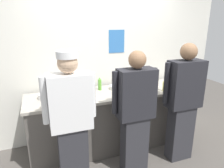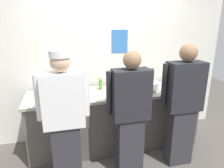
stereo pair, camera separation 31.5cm
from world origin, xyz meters
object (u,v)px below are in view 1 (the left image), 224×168
(squeeze_bottle_primary, at_px, (164,85))
(ramekin_red_sauce, at_px, (177,84))
(deli_cup, at_px, (133,83))
(squeeze_bottle_secondary, at_px, (100,84))
(chef_far_right, at_px, (183,101))
(ramekin_orange_sauce, at_px, (174,87))
(sheet_tray, at_px, (73,96))
(plate_stack_rear, at_px, (116,87))
(mixing_bowl_steel, at_px, (146,85))
(plate_stack_front, at_px, (45,96))
(chef_near_left, at_px, (71,120))
(chef_center, at_px, (135,112))
(ramekin_yellow_sauce, at_px, (117,92))

(squeeze_bottle_primary, xyz_separation_m, ramekin_red_sauce, (0.38, 0.17, -0.06))
(deli_cup, bearing_deg, squeeze_bottle_secondary, -175.45)
(chef_far_right, xyz_separation_m, ramekin_orange_sauce, (0.17, 0.46, 0.04))
(sheet_tray, relative_size, ramekin_red_sauce, 5.93)
(squeeze_bottle_secondary, height_order, deli_cup, squeeze_bottle_secondary)
(plate_stack_rear, distance_m, mixing_bowl_steel, 0.49)
(plate_stack_front, relative_size, squeeze_bottle_secondary, 0.95)
(chef_far_right, relative_size, squeeze_bottle_primary, 9.40)
(squeeze_bottle_secondary, bearing_deg, ramekin_red_sauce, -9.30)
(plate_stack_front, distance_m, mixing_bowl_steel, 1.55)
(chef_far_right, distance_m, ramekin_orange_sauce, 0.49)
(deli_cup, bearing_deg, ramekin_orange_sauce, -35.94)
(chef_near_left, bearing_deg, mixing_bowl_steel, 25.63)
(chef_center, bearing_deg, deli_cup, 66.51)
(ramekin_yellow_sauce, bearing_deg, chef_near_left, -144.23)
(plate_stack_rear, relative_size, mixing_bowl_steel, 0.57)
(chef_far_right, bearing_deg, plate_stack_front, 158.54)
(squeeze_bottle_primary, height_order, ramekin_orange_sauce, squeeze_bottle_primary)
(squeeze_bottle_primary, bearing_deg, plate_stack_rear, 153.45)
(chef_near_left, distance_m, ramekin_red_sauce, 2.00)
(squeeze_bottle_primary, distance_m, ramekin_orange_sauce, 0.22)
(plate_stack_front, height_order, squeeze_bottle_secondary, squeeze_bottle_secondary)
(chef_center, xyz_separation_m, plate_stack_rear, (0.03, 0.78, 0.08))
(ramekin_yellow_sauce, height_order, ramekin_orange_sauce, ramekin_orange_sauce)
(deli_cup, bearing_deg, ramekin_yellow_sauce, -142.65)
(ramekin_red_sauce, height_order, ramekin_orange_sauce, ramekin_red_sauce)
(ramekin_orange_sauce, bearing_deg, chef_far_right, -110.57)
(sheet_tray, xyz_separation_m, ramekin_red_sauce, (1.76, -0.05, 0.01))
(chef_near_left, relative_size, sheet_tray, 3.26)
(chef_center, relative_size, plate_stack_front, 8.47)
(squeeze_bottle_secondary, bearing_deg, deli_cup, 4.55)
(chef_far_right, bearing_deg, plate_stack_rear, 133.40)
(deli_cup, bearing_deg, chef_far_right, -66.62)
(ramekin_red_sauce, bearing_deg, squeeze_bottle_secondary, 170.70)
(squeeze_bottle_secondary, bearing_deg, chef_near_left, -125.46)
(chef_near_left, relative_size, ramekin_yellow_sauce, 17.92)
(mixing_bowl_steel, xyz_separation_m, sheet_tray, (-1.17, 0.04, -0.05))
(chef_far_right, xyz_separation_m, squeeze_bottle_secondary, (-0.97, 0.80, 0.12))
(squeeze_bottle_primary, relative_size, ramekin_red_sauce, 2.08)
(plate_stack_front, xyz_separation_m, ramekin_yellow_sauce, (1.02, -0.17, -0.01))
(squeeze_bottle_primary, bearing_deg, chef_center, -148.40)
(chef_center, relative_size, squeeze_bottle_primary, 9.07)
(chef_near_left, relative_size, chef_far_right, 0.99)
(squeeze_bottle_secondary, distance_m, ramekin_orange_sauce, 1.20)
(chef_far_right, distance_m, ramekin_yellow_sauce, 0.95)
(chef_near_left, height_order, squeeze_bottle_primary, chef_near_left)
(chef_center, relative_size, ramekin_red_sauce, 18.87)
(chef_far_right, relative_size, deli_cup, 18.94)
(sheet_tray, xyz_separation_m, deli_cup, (1.06, 0.21, 0.03))
(plate_stack_rear, bearing_deg, chef_far_right, -46.60)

